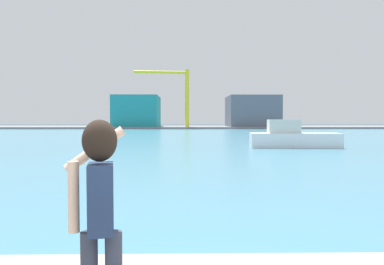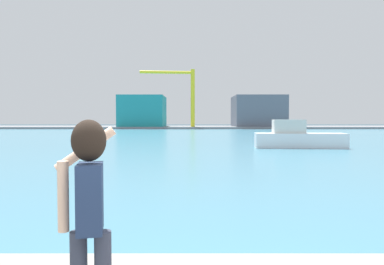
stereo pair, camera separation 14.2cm
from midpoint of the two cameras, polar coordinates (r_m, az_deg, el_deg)
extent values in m
plane|color=#334751|center=(52.58, -1.01, -0.46)|extent=(220.00, 220.00, 0.00)
cube|color=teal|center=(54.58, -1.01, -0.35)|extent=(140.00, 100.00, 0.02)
cube|color=gray|center=(94.55, -1.01, 0.87)|extent=(140.00, 20.00, 0.51)
cube|color=#1E2D4C|center=(3.04, -15.76, -10.11)|extent=(0.27, 0.37, 0.56)
sphere|color=#E0B293|center=(2.98, -15.85, -1.43)|extent=(0.22, 0.22, 0.22)
ellipsoid|color=black|center=(2.96, -15.95, -1.26)|extent=(0.28, 0.26, 0.34)
cylinder|color=#E0B293|center=(3.10, -19.75, -9.72)|extent=(0.09, 0.09, 0.58)
cylinder|color=#E0B293|center=(3.21, -16.53, -2.62)|extent=(0.53, 0.19, 0.40)
cube|color=black|center=(3.32, -16.43, 0.48)|extent=(0.03, 0.07, 0.14)
cube|color=white|center=(30.94, 16.03, -1.22)|extent=(7.49, 2.85, 1.22)
cube|color=silver|center=(30.72, 14.38, 0.98)|extent=(2.70, 1.87, 1.14)
cube|color=teal|center=(94.10, -8.84, 3.39)|extent=(11.36, 13.60, 7.89)
cube|color=slate|center=(94.55, 9.56, 3.38)|extent=(12.71, 13.31, 7.88)
cylinder|color=yellow|center=(87.05, -0.84, 5.54)|extent=(1.00, 1.00, 14.03)
cylinder|color=yellow|center=(87.15, -5.10, 9.64)|extent=(12.83, 2.10, 0.70)
camera|label=1|loc=(0.07, -90.50, -0.02)|focal=33.18mm
camera|label=2|loc=(0.07, 89.50, 0.02)|focal=33.18mm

